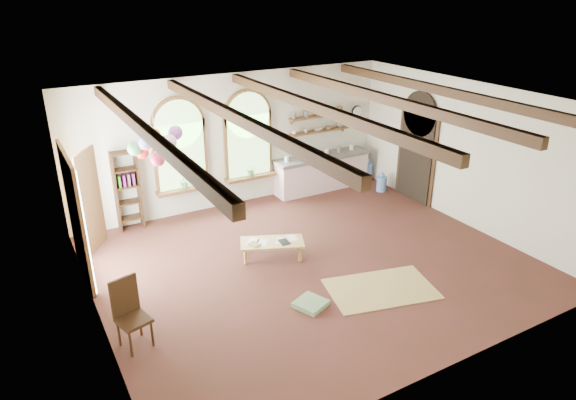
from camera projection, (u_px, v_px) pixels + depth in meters
floor at (312, 262)px, 10.13m from camera, size 8.00×8.00×0.00m
ceiling_beams at (315, 107)px, 8.91m from camera, size 6.20×6.80×0.18m
window_left at (180, 149)px, 11.59m from camera, size 1.30×0.28×2.20m
window_right at (248, 138)px, 12.37m from camera, size 1.30×0.28×2.20m
left_doorway at (76, 218)px, 9.32m from camera, size 0.10×1.90×2.50m
right_doorway at (416, 158)px, 12.69m from camera, size 0.10×1.30×2.40m
kitchen_counter at (322, 172)px, 13.54m from camera, size 2.68×0.62×0.94m
wall_shelf_lower at (319, 131)px, 13.27m from camera, size 1.70×0.24×0.04m
wall_shelf_upper at (319, 116)px, 13.11m from camera, size 1.70×0.24×0.04m
wall_clock at (357, 112)px, 13.76m from camera, size 0.32×0.04×0.32m
bookshelf at (127, 191)px, 11.20m from camera, size 0.53×0.32×1.80m
coffee_table at (272, 243)px, 10.19m from camera, size 1.38×1.03×0.36m
side_chair at (134, 327)px, 7.71m from camera, size 0.54×0.54×1.11m
floor_mat at (381, 289)px, 9.24m from camera, size 2.12×1.59×0.02m
floor_cushion at (311, 304)px, 8.75m from camera, size 0.63×0.63×0.08m
water_jug_a at (366, 170)px, 14.25m from camera, size 0.33×0.33×0.64m
water_jug_b at (382, 183)px, 13.52m from camera, size 0.26×0.26×0.51m
balloon_cluster at (155, 144)px, 9.47m from camera, size 1.01×1.01×1.16m
table_book at (252, 246)px, 9.99m from camera, size 0.24×0.28×0.02m
tablet at (284, 242)px, 10.15m from camera, size 0.20×0.28×0.01m
potted_plant_left at (185, 182)px, 11.81m from camera, size 0.27×0.23×0.30m
potted_plant_right at (251, 170)px, 12.59m from camera, size 0.27×0.23×0.30m
shelf_cup_a at (294, 132)px, 12.90m from camera, size 0.12×0.10×0.10m
shelf_cup_b at (306, 131)px, 13.06m from camera, size 0.10×0.10×0.09m
shelf_bowl_a at (317, 130)px, 13.23m from camera, size 0.22×0.22×0.05m
shelf_bowl_b at (329, 128)px, 13.38m from camera, size 0.20×0.20×0.06m
shelf_vase at (340, 124)px, 13.52m from camera, size 0.18×0.18×0.19m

